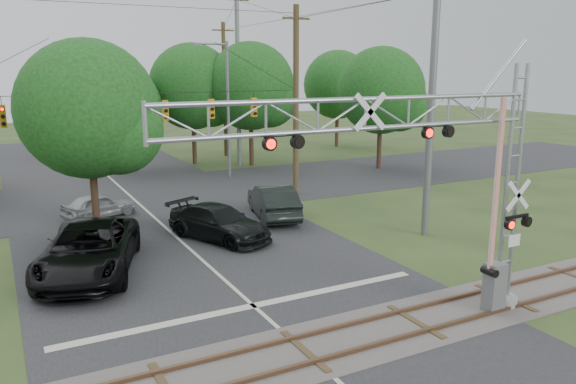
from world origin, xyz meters
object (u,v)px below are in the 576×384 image
traffic_signal_span (157,107)px  streetlight (225,103)px  pickup_black (89,250)px  car_dark (219,223)px  sedan_silver (99,205)px  crossing_gantry (429,170)px

traffic_signal_span → streetlight: size_ratio=2.01×
pickup_black → streetlight: bearing=71.7°
streetlight → pickup_black: bearing=-127.2°
car_dark → traffic_signal_span: bearing=72.9°
pickup_black → sedan_silver: (1.80, 8.57, -0.32)m
traffic_signal_span → sedan_silver: bearing=-177.1°
crossing_gantry → sedan_silver: crossing_gantry is taller
crossing_gantry → traffic_signal_span: (-2.99, 18.37, 0.76)m
car_dark → sedan_silver: (-4.28, 6.63, -0.13)m
crossing_gantry → traffic_signal_span: bearing=99.2°
streetlight → traffic_signal_span: bearing=-133.7°
traffic_signal_span → streetlight: traffic_signal_span is taller
pickup_black → car_dark: pickup_black is taller
crossing_gantry → sedan_silver: size_ratio=3.17×
traffic_signal_span → car_dark: bearing=-83.1°
crossing_gantry → traffic_signal_span: 18.62m
car_dark → streetlight: bearing=42.8°
car_dark → sedan_silver: car_dark is taller
crossing_gantry → pickup_black: 13.28m
crossing_gantry → sedan_silver: (-6.44, 18.19, -4.30)m
streetlight → sedan_silver: bearing=-144.6°
pickup_black → streetlight: 20.33m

